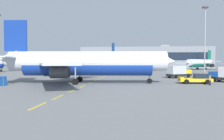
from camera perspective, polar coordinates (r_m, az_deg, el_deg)
The scene contains 12 objects.
ground at distance 67.37m, azimuth 16.94°, elevation -1.66°, with size 400.00×400.00×0.00m, color slate.
apron_paint_markings at distance 64.87m, azimuth -2.18°, elevation -1.71°, with size 8.00×97.40×0.01m.
airliner_foreground at distance 45.73m, azimuth -6.59°, elevation 1.71°, with size 34.82×34.50×12.20m.
pushback_tug at distance 48.00m, azimuth 19.71°, elevation -2.02°, with size 6.08×3.35×2.08m.
airliner_far_center at distance 117.47m, azimuth -1.08°, elevation 1.90°, with size 33.89×34.97×12.51m.
airliner_far_right at distance 138.36m, azimuth 20.65°, elevation 1.58°, with size 26.17×28.29×11.07m.
catering_truck at distance 70.14m, azimuth -14.19°, elevation -0.15°, with size 6.85×6.42×3.14m.
fuel_service_truck at distance 63.86m, azimuth 15.77°, elevation -0.36°, with size 7.03×6.13×3.14m.
ground_crew_worker at distance 44.98m, azimuth 22.62°, elevation -2.19°, with size 0.40×0.63×1.75m.
uld_cargo_container at distance 45.54m, azimuth -25.52°, elevation -2.43°, with size 1.96×1.93×1.60m.
apron_light_mast_far at distance 88.64m, azimuth 21.61°, elevation 8.61°, with size 1.80×1.80×23.35m.
terminal_satellite at distance 168.36m, azimuth 8.07°, elevation 2.97°, with size 88.82×20.86×16.03m.
Camera 1 is at (27.18, -26.01, 4.11)m, focal length 37.76 mm.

